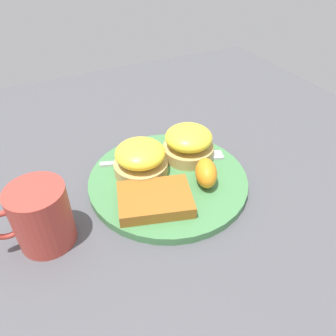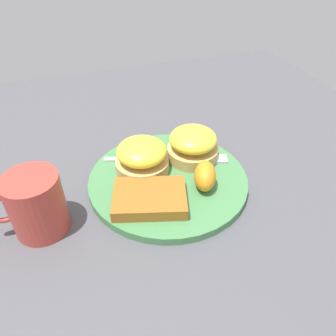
# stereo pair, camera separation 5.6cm
# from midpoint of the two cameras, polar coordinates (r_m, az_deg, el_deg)

# --- Properties ---
(ground_plane) EXTENTS (1.10, 1.10, 0.00)m
(ground_plane) POSITION_cam_midpoint_polar(r_m,az_deg,el_deg) (0.58, 2.76, -2.75)
(ground_plane) COLOR #4C4C51
(plate) EXTENTS (0.28, 0.28, 0.01)m
(plate) POSITION_cam_midpoint_polar(r_m,az_deg,el_deg) (0.57, 2.78, -2.22)
(plate) COLOR #47844C
(plate) RESTS_ON ground_plane
(sandwich_benedict_left) EXTENTS (0.09, 0.09, 0.06)m
(sandwich_benedict_left) POSITION_cam_midpoint_polar(r_m,az_deg,el_deg) (0.60, 6.99, 3.97)
(sandwich_benedict_left) COLOR tan
(sandwich_benedict_left) RESTS_ON plate
(sandwich_benedict_right) EXTENTS (0.09, 0.09, 0.06)m
(sandwich_benedict_right) POSITION_cam_midpoint_polar(r_m,az_deg,el_deg) (0.57, -1.78, 1.82)
(sandwich_benedict_right) COLOR tan
(sandwich_benedict_right) RESTS_ON plate
(hashbrown_patty) EXTENTS (0.13, 0.11, 0.02)m
(hashbrown_patty) POSITION_cam_midpoint_polar(r_m,az_deg,el_deg) (0.51, -0.12, -5.37)
(hashbrown_patty) COLOR #9B5E20
(hashbrown_patty) RESTS_ON plate
(orange_wedge) EXTENTS (0.06, 0.07, 0.04)m
(orange_wedge) POSITION_cam_midpoint_polar(r_m,az_deg,el_deg) (0.54, 9.39, -1.49)
(orange_wedge) COLOR orange
(orange_wedge) RESTS_ON plate
(fork) EXTENTS (0.22, 0.09, 0.00)m
(fork) POSITION_cam_midpoint_polar(r_m,az_deg,el_deg) (0.61, 3.71, 1.44)
(fork) COLOR silver
(fork) RESTS_ON plate
(cup) EXTENTS (0.11, 0.08, 0.10)m
(cup) POSITION_cam_midpoint_polar(r_m,az_deg,el_deg) (0.50, -19.13, -6.16)
(cup) COLOR #B23D33
(cup) RESTS_ON ground_plane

